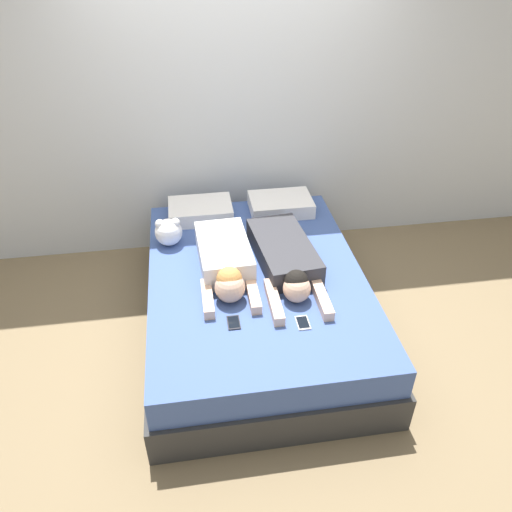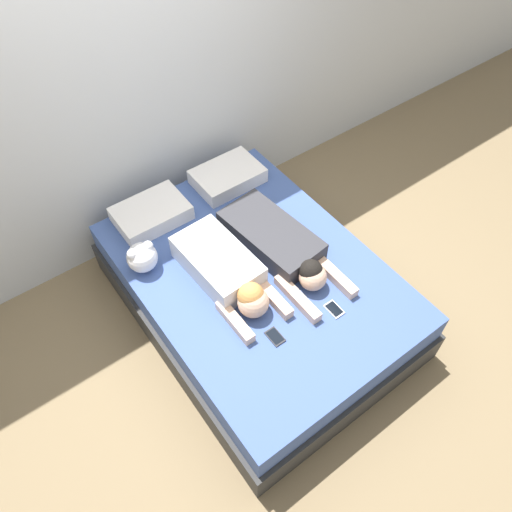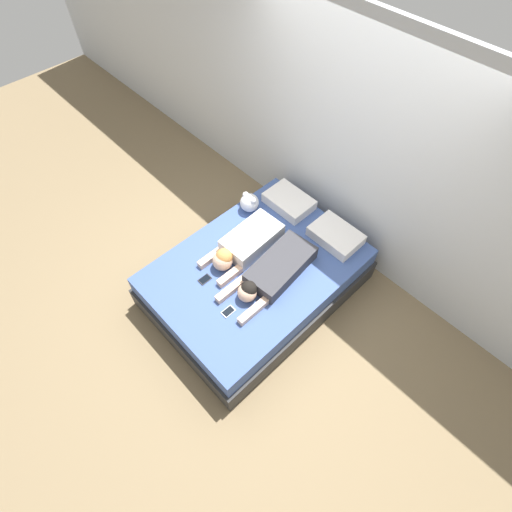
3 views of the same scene
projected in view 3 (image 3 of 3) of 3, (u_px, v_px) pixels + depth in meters
The scene contains 10 objects.
ground_plane at pixel (256, 290), 4.50m from camera, with size 12.00×12.00×0.00m, color #7F6B4C.
wall_back at pixel (347, 148), 3.95m from camera, with size 12.00×0.06×2.60m.
bed at pixel (256, 278), 4.30m from camera, with size 1.59×2.18×0.50m.
pillow_head_left at pixel (289, 201), 4.53m from camera, with size 0.53×0.37×0.12m.
pillow_head_right at pixel (336, 235), 4.24m from camera, with size 0.53×0.37×0.12m.
person_left at pixel (244, 245), 4.12m from camera, with size 0.39×0.92×0.24m.
person_right at pixel (273, 272), 3.94m from camera, with size 0.45×1.10×0.22m.
cell_phone_left at pixel (205, 279), 3.98m from camera, with size 0.08×0.13×0.01m.
cell_phone_right at pixel (228, 312), 3.77m from camera, with size 0.08×0.13×0.01m.
plush_toy at pixel (249, 202), 4.46m from camera, with size 0.21×0.21×0.22m.
Camera 3 is at (1.69, -1.61, 3.87)m, focal length 28.00 mm.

